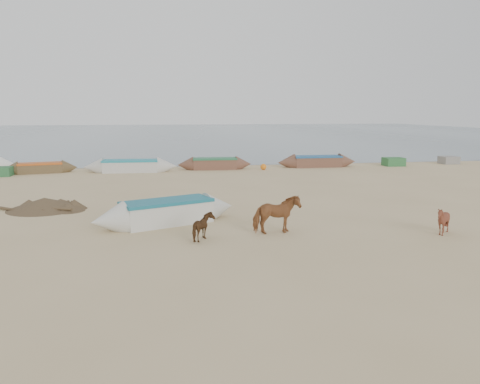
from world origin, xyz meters
The scene contains 9 objects.
ground centered at (0.00, 0.00, 0.00)m, with size 140.00×140.00×0.00m, color tan.
sea centered at (0.00, 82.00, 0.01)m, with size 160.00×160.00×0.00m, color slate.
cow_adult centered at (0.79, 1.08, 0.68)m, with size 0.73×1.60×1.36m, color brown.
calf_front centered at (6.43, -0.01, 0.49)m, with size 0.80×0.90×0.99m, color brown.
calf_right centered at (-1.77, 0.63, 0.45)m, with size 0.89×0.76×0.90m, color #4D2F19.
near_canoe centered at (-2.94, 3.17, 0.46)m, with size 5.71×1.28×0.92m, color beige, non-canonical shape.
debris_pile centered at (-8.18, 6.81, 0.25)m, with size 3.15×3.15×0.50m, color brown.
waterline_canoes centered at (-2.06, 19.95, 0.42)m, with size 57.57×4.06×0.87m.
beach_clutter centered at (3.63, 19.70, 0.30)m, with size 43.50×3.28×0.64m.
Camera 1 is at (-3.10, -14.32, 4.20)m, focal length 35.00 mm.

